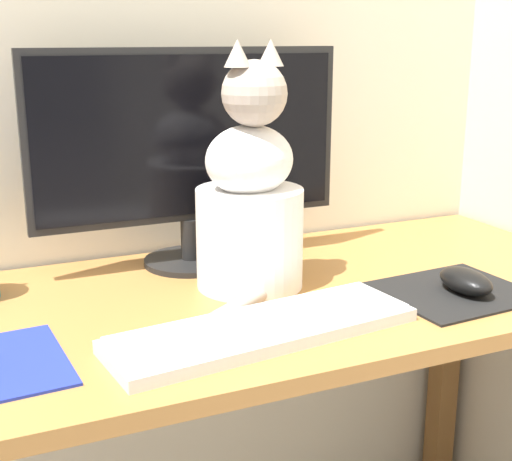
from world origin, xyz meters
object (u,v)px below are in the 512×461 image
at_px(monitor, 190,148).
at_px(cat, 250,199).
at_px(keyboard, 264,328).
at_px(computer_mouse_right, 466,281).

relative_size(monitor, cat, 1.41).
bearing_deg(cat, keyboard, -122.59).
bearing_deg(keyboard, cat, 64.98).
bearing_deg(monitor, keyboard, -93.03).
height_order(keyboard, cat, cat).
bearing_deg(computer_mouse_right, cat, 149.09).
bearing_deg(computer_mouse_right, keyboard, -177.25).
bearing_deg(cat, computer_mouse_right, -44.86).
height_order(computer_mouse_right, cat, cat).
bearing_deg(monitor, computer_mouse_right, -43.82).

